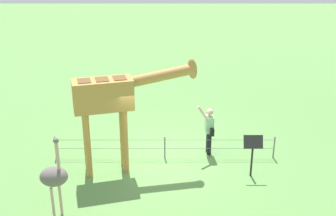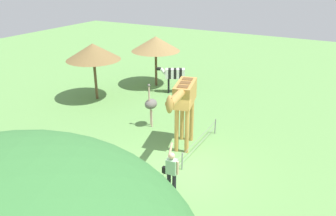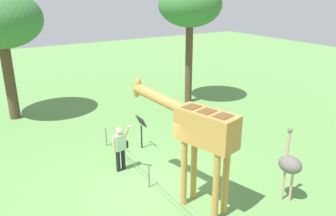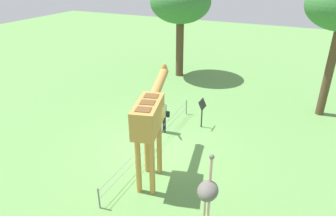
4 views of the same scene
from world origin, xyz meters
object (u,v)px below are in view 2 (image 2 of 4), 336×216
Objects in this scene: visitor at (171,170)px; ostrich at (151,104)px; zebra at (174,75)px; shade_hut_far at (156,44)px; info_sign at (118,175)px; giraffe at (184,99)px; shade_hut_near at (93,52)px.

visitor is 0.78× the size of ostrich.
zebra is (-8.98, -4.68, 0.26)m from visitor.
visitor is 1.01× the size of zebra.
shade_hut_far is at bearing -146.53° from visitor.
zebra reaches higher than info_sign.
zebra is 10.65m from info_sign.
giraffe is 2.80× the size of info_sign.
visitor is 10.13m from zebra.
zebra is 5.09m from shade_hut_near.
giraffe is 2.93m from ostrich.
ostrich is 5.68m from info_sign.
zebra is (-6.08, -3.68, -1.15)m from giraffe.
visitor is 5.37m from ostrich.
zebra is at bearing -162.05° from info_sign.
ostrich is at bearing 71.60° from shade_hut_near.
ostrich reaches higher than zebra.
zebra is at bearing 68.56° from shade_hut_far.
giraffe is 2.13× the size of zebra.
info_sign is (10.13, 3.28, -0.21)m from zebra.
visitor reaches higher than zebra.
shade_hut_far reaches higher than visitor.
shade_hut_near reaches higher than visitor.
visitor is (2.90, 1.00, -1.41)m from giraffe.
giraffe reaches higher than zebra.
shade_hut_near is (3.20, -3.57, 1.71)m from zebra.
shade_hut_near is (-5.77, -8.25, 1.97)m from visitor.
ostrich is 1.70× the size of info_sign.
giraffe reaches higher than shade_hut_near.
shade_hut_far reaches higher than info_sign.
visitor is 0.52× the size of shade_hut_near.
zebra is 4.99m from ostrich.
giraffe reaches higher than ostrich.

